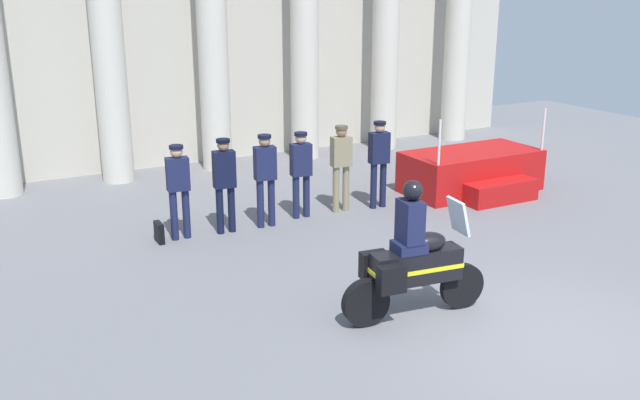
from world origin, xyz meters
The scene contains 10 objects.
ground_plane centered at (0.00, 0.00, 0.00)m, with size 28.00×28.00×0.00m, color slate.
reviewing_stand centered at (3.49, 5.74, 0.42)m, with size 2.90×1.93×1.77m.
officer_in_row_0 centered at (-2.91, 5.86, 0.99)m, with size 0.40×0.26×1.67m.
officer_in_row_1 centered at (-2.09, 5.79, 1.01)m, with size 0.40×0.26×1.71m.
officer_in_row_2 centered at (-1.33, 5.75, 1.01)m, with size 0.40×0.26×1.71m.
officer_in_row_3 centered at (-0.52, 5.92, 0.97)m, with size 0.40×0.26×1.65m.
officer_in_row_4 centered at (0.33, 5.89, 1.01)m, with size 0.40×0.26×1.70m.
officer_in_row_5 centered at (1.10, 5.76, 1.02)m, with size 0.40×0.26×1.73m.
motorcycle_with_rider centered at (-1.16, 1.47, 0.79)m, with size 2.09×0.74×1.90m.
briefcase_on_ground centered at (-3.30, 5.86, 0.18)m, with size 0.10×0.32×0.36m, color black.
Camera 1 is at (-6.32, -5.57, 4.30)m, focal length 39.89 mm.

